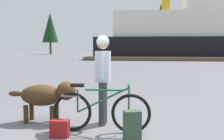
{
  "coord_description": "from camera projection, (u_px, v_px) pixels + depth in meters",
  "views": [
    {
      "loc": [
        1.16,
        -5.0,
        1.57
      ],
      "look_at": [
        0.33,
        1.54,
        1.02
      ],
      "focal_mm": 44.85,
      "sensor_mm": 36.0,
      "label": 1
    }
  ],
  "objects": [
    {
      "name": "backpack",
      "position": [
        132.0,
        126.0,
        4.65
      ],
      "size": [
        0.32,
        0.27,
        0.51
      ],
      "primitive_type": "cube",
      "rotation": [
        0.0,
        0.0,
        0.28
      ],
      "color": "#334C33",
      "rests_on": "ground_plane"
    },
    {
      "name": "dog",
      "position": [
        46.0,
        95.0,
        5.8
      ],
      "size": [
        1.45,
        0.52,
        0.86
      ],
      "color": "#472D19",
      "rests_on": "ground_plane"
    },
    {
      "name": "dock_pier",
      "position": [
        168.0,
        59.0,
        31.37
      ],
      "size": [
        18.95,
        2.5,
        0.4
      ],
      "primitive_type": "cube",
      "color": "brown",
      "rests_on": "ground_plane"
    },
    {
      "name": "handbag_pannier",
      "position": [
        60.0,
        129.0,
        4.87
      ],
      "size": [
        0.32,
        0.19,
        0.3
      ],
      "primitive_type": "cube",
      "rotation": [
        0.0,
        0.0,
        -0.02
      ],
      "color": "maroon",
      "rests_on": "ground_plane"
    },
    {
      "name": "pine_tree_far_right",
      "position": [
        215.0,
        18.0,
        52.31
      ],
      "size": [
        3.63,
        3.63,
        11.7
      ],
      "color": "#4C331E",
      "rests_on": "ground_plane"
    },
    {
      "name": "person_cyclist",
      "position": [
        103.0,
        70.0,
        5.62
      ],
      "size": [
        0.32,
        0.53,
        1.8
      ],
      "color": "#333338",
      "rests_on": "ground_plane"
    },
    {
      "name": "pine_tree_center",
      "position": [
        161.0,
        23.0,
        52.53
      ],
      "size": [
        4.12,
        4.12,
        9.58
      ],
      "color": "#4C331E",
      "rests_on": "ground_plane"
    },
    {
      "name": "pine_tree_far_left",
      "position": [
        50.0,
        28.0,
        57.95
      ],
      "size": [
        3.38,
        3.38,
        8.51
      ],
      "color": "#4C331E",
      "rests_on": "ground_plane"
    },
    {
      "name": "ferry_boat",
      "position": [
        188.0,
        36.0,
        36.78
      ],
      "size": [
        23.57,
        8.72,
        8.37
      ],
      "color": "black",
      "rests_on": "ground_plane"
    },
    {
      "name": "bicycle",
      "position": [
        101.0,
        111.0,
        5.14
      ],
      "size": [
        1.82,
        0.44,
        0.92
      ],
      "color": "black",
      "rests_on": "ground_plane"
    },
    {
      "name": "ground_plane",
      "position": [
        84.0,
        131.0,
        5.22
      ],
      "size": [
        160.0,
        160.0,
        0.0
      ],
      "primitive_type": "plane",
      "color": "slate"
    }
  ]
}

